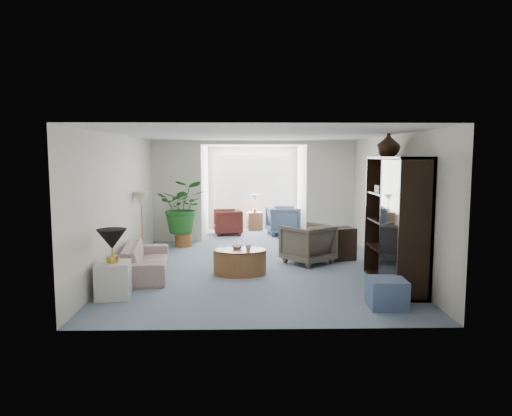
{
  "coord_description": "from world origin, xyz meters",
  "views": [
    {
      "loc": [
        -0.19,
        -8.53,
        2.11
      ],
      "look_at": [
        0.0,
        0.6,
        1.1
      ],
      "focal_mm": 32.81,
      "sensor_mm": 36.0,
      "label": 1
    }
  ],
  "objects_px": {
    "wingback_chair": "(308,244)",
    "sunroom_chair_maroon": "(228,222)",
    "sunroom_table": "(255,221)",
    "entertainment_cabinet": "(395,222)",
    "framed_picture": "(392,179)",
    "coffee_table": "(240,262)",
    "end_table": "(113,280)",
    "cabinet_urn": "(388,145)",
    "table_lamp": "(112,239)",
    "side_table_dark": "(340,244)",
    "plant_pot": "(183,240)",
    "sofa": "(146,260)",
    "coffee_cup": "(248,248)",
    "floor_lamp": "(141,199)",
    "ottoman": "(387,293)",
    "coffee_bowl": "(237,247)",
    "sunroom_chair_blue": "(283,220)"
  },
  "relations": [
    {
      "from": "coffee_table",
      "to": "sunroom_chair_maroon",
      "type": "xyz_separation_m",
      "value": [
        -0.39,
        4.33,
        0.12
      ]
    },
    {
      "from": "sunroom_chair_maroon",
      "to": "ottoman",
      "type": "bearing_deg",
      "value": 14.36
    },
    {
      "from": "wingback_chair",
      "to": "sunroom_chair_blue",
      "type": "height_order",
      "value": "wingback_chair"
    },
    {
      "from": "framed_picture",
      "to": "plant_pot",
      "type": "relative_size",
      "value": 1.25
    },
    {
      "from": "cabinet_urn",
      "to": "sunroom_chair_maroon",
      "type": "xyz_separation_m",
      "value": [
        -2.93,
        4.6,
        -1.97
      ]
    },
    {
      "from": "plant_pot",
      "to": "sunroom_chair_maroon",
      "type": "xyz_separation_m",
      "value": [
        0.98,
        1.66,
        0.18
      ]
    },
    {
      "from": "side_table_dark",
      "to": "sunroom_table",
      "type": "relative_size",
      "value": 1.28
    },
    {
      "from": "sofa",
      "to": "sunroom_chair_blue",
      "type": "bearing_deg",
      "value": -40.49
    },
    {
      "from": "floor_lamp",
      "to": "side_table_dark",
      "type": "xyz_separation_m",
      "value": [
        4.07,
        -0.19,
        -0.92
      ]
    },
    {
      "from": "table_lamp",
      "to": "coffee_bowl",
      "type": "bearing_deg",
      "value": 38.57
    },
    {
      "from": "framed_picture",
      "to": "side_table_dark",
      "type": "distance_m",
      "value": 1.83
    },
    {
      "from": "coffee_table",
      "to": "coffee_cup",
      "type": "distance_m",
      "value": 0.33
    },
    {
      "from": "framed_picture",
      "to": "sunroom_table",
      "type": "bearing_deg",
      "value": 116.22
    },
    {
      "from": "coffee_table",
      "to": "ottoman",
      "type": "relative_size",
      "value": 1.87
    },
    {
      "from": "framed_picture",
      "to": "coffee_table",
      "type": "distance_m",
      "value": 3.14
    },
    {
      "from": "ottoman",
      "to": "coffee_bowl",
      "type": "bearing_deg",
      "value": 136.92
    },
    {
      "from": "framed_picture",
      "to": "ottoman",
      "type": "xyz_separation_m",
      "value": [
        -0.68,
        -2.09,
        -1.5
      ]
    },
    {
      "from": "wingback_chair",
      "to": "sunroom_chair_maroon",
      "type": "bearing_deg",
      "value": -101.26
    },
    {
      "from": "coffee_bowl",
      "to": "entertainment_cabinet",
      "type": "relative_size",
      "value": 0.1
    },
    {
      "from": "wingback_chair",
      "to": "plant_pot",
      "type": "distance_m",
      "value": 3.25
    },
    {
      "from": "table_lamp",
      "to": "entertainment_cabinet",
      "type": "distance_m",
      "value": 4.46
    },
    {
      "from": "coffee_table",
      "to": "plant_pot",
      "type": "bearing_deg",
      "value": 117.09
    },
    {
      "from": "sofa",
      "to": "sunroom_table",
      "type": "bearing_deg",
      "value": -29.59
    },
    {
      "from": "framed_picture",
      "to": "sunroom_chair_maroon",
      "type": "xyz_separation_m",
      "value": [
        -3.16,
        4.14,
        -1.36
      ]
    },
    {
      "from": "entertainment_cabinet",
      "to": "cabinet_urn",
      "type": "height_order",
      "value": "cabinet_urn"
    },
    {
      "from": "coffee_cup",
      "to": "sunroom_table",
      "type": "distance_m",
      "value": 5.19
    },
    {
      "from": "entertainment_cabinet",
      "to": "sunroom_table",
      "type": "bearing_deg",
      "value": 110.41
    },
    {
      "from": "ottoman",
      "to": "sunroom_chair_blue",
      "type": "xyz_separation_m",
      "value": [
        -0.97,
        6.23,
        0.18
      ]
    },
    {
      "from": "sunroom_table",
      "to": "end_table",
      "type": "bearing_deg",
      "value": -109.18
    },
    {
      "from": "end_table",
      "to": "coffee_bowl",
      "type": "xyz_separation_m",
      "value": [
        1.83,
        1.46,
        0.21
      ]
    },
    {
      "from": "coffee_bowl",
      "to": "sunroom_chair_blue",
      "type": "xyz_separation_m",
      "value": [
        1.16,
        4.23,
        -0.09
      ]
    },
    {
      "from": "sunroom_table",
      "to": "entertainment_cabinet",
      "type": "bearing_deg",
      "value": -69.59
    },
    {
      "from": "framed_picture",
      "to": "cabinet_urn",
      "type": "distance_m",
      "value": 0.8
    },
    {
      "from": "table_lamp",
      "to": "sunroom_chair_maroon",
      "type": "distance_m",
      "value": 5.91
    },
    {
      "from": "side_table_dark",
      "to": "entertainment_cabinet",
      "type": "xyz_separation_m",
      "value": [
        0.51,
        -1.93,
        0.72
      ]
    },
    {
      "from": "sofa",
      "to": "framed_picture",
      "type": "bearing_deg",
      "value": -95.12
    },
    {
      "from": "floor_lamp",
      "to": "plant_pot",
      "type": "xyz_separation_m",
      "value": [
        0.67,
        1.31,
        -1.09
      ]
    },
    {
      "from": "ottoman",
      "to": "sunroom_table",
      "type": "xyz_separation_m",
      "value": [
        -1.72,
        6.98,
        0.06
      ]
    },
    {
      "from": "coffee_cup",
      "to": "sunroom_table",
      "type": "xyz_separation_m",
      "value": [
        0.21,
        5.18,
        -0.24
      ]
    },
    {
      "from": "framed_picture",
      "to": "sunroom_table",
      "type": "xyz_separation_m",
      "value": [
        -2.41,
        4.89,
        -1.44
      ]
    },
    {
      "from": "side_table_dark",
      "to": "plant_pot",
      "type": "distance_m",
      "value": 3.72
    },
    {
      "from": "end_table",
      "to": "sunroom_table",
      "type": "bearing_deg",
      "value": 70.82
    },
    {
      "from": "floor_lamp",
      "to": "ottoman",
      "type": "bearing_deg",
      "value": -38.26
    },
    {
      "from": "entertainment_cabinet",
      "to": "ottoman",
      "type": "height_order",
      "value": "entertainment_cabinet"
    },
    {
      "from": "side_table_dark",
      "to": "entertainment_cabinet",
      "type": "relative_size",
      "value": 0.31
    },
    {
      "from": "framed_picture",
      "to": "plant_pot",
      "type": "distance_m",
      "value": 5.06
    },
    {
      "from": "sunroom_chair_maroon",
      "to": "cabinet_urn",
      "type": "bearing_deg",
      "value": 25.2
    },
    {
      "from": "framed_picture",
      "to": "coffee_table",
      "type": "xyz_separation_m",
      "value": [
        -2.77,
        -0.2,
        -1.47
      ]
    },
    {
      "from": "sofa",
      "to": "plant_pot",
      "type": "relative_size",
      "value": 4.7
    },
    {
      "from": "sunroom_chair_blue",
      "to": "wingback_chair",
      "type": "bearing_deg",
      "value": 176.36
    }
  ]
}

